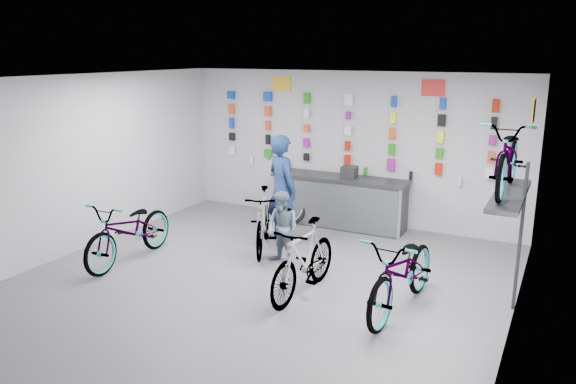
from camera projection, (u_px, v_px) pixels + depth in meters
The scene contains 20 objects.
floor at pixel (246, 292), 8.06m from camera, with size 8.00×8.00×0.00m, color #515156.
ceiling at pixel (242, 80), 7.33m from camera, with size 8.00×8.00×0.00m, color white.
wall_back at pixel (349, 148), 11.15m from camera, with size 7.00×7.00×0.00m, color #B9B9BB.
wall_left at pixel (62, 168), 9.24m from camera, with size 8.00×8.00×0.00m, color #B9B9BB.
wall_right at pixel (516, 226), 6.15m from camera, with size 8.00×8.00×0.00m, color #B9B9BB.
counter at pixel (339, 202), 11.00m from camera, with size 2.70×0.66×1.00m.
merch_wall at pixel (349, 133), 11.01m from camera, with size 5.55×0.08×1.56m.
wall_bracket at pixel (511, 202), 7.28m from camera, with size 0.39×1.90×2.00m.
sign_left at pixel (281, 84), 11.50m from camera, with size 0.42×0.02×0.30m, color yellow.
sign_right at pixel (433, 88), 10.13m from camera, with size 0.42×0.02×0.30m, color red.
sign_side at pixel (534, 111), 6.92m from camera, with size 0.02×0.40×0.30m, color yellow.
bike_left at pixel (130, 230), 9.11m from camera, with size 0.71×2.04×1.07m, color gray.
bike_center at pixel (304, 259), 7.84m from camera, with size 0.50×1.78×1.07m, color gray.
bike_right at pixel (403, 272), 7.35m from camera, with size 0.73×2.10×1.10m, color gray.
bike_service at pixel (263, 221), 9.64m from camera, with size 0.50×1.79×1.07m, color gray.
bike_wall at pixel (509, 157), 7.17m from camera, with size 0.63×1.80×0.95m, color gray.
clerk at pixel (282, 189), 10.04m from camera, with size 0.71×0.47×1.95m, color navy.
customer at pixel (282, 229), 8.98m from camera, with size 0.59×0.46×1.21m, color slate.
spare_wheel at pixel (288, 207), 11.13m from camera, with size 0.82×0.54×0.74m.
register at pixel (349, 172), 10.77m from camera, with size 0.28×0.30×0.22m, color black.
Camera 1 is at (3.93, -6.38, 3.36)m, focal length 35.00 mm.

